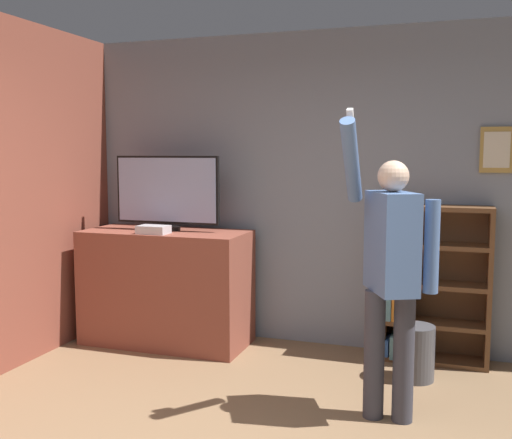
{
  "coord_description": "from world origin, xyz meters",
  "views": [
    {
      "loc": [
        1.14,
        -2.39,
        1.67
      ],
      "look_at": [
        -0.24,
        1.7,
        1.19
      ],
      "focal_mm": 42.0,
      "sensor_mm": 36.0,
      "label": 1
    }
  ],
  "objects": [
    {
      "name": "television",
      "position": [
        -1.25,
        2.28,
        1.33
      ],
      "size": [
        0.96,
        0.22,
        0.65
      ],
      "color": "black",
      "rests_on": "tv_ledge"
    },
    {
      "name": "tv_ledge",
      "position": [
        -1.25,
        2.24,
        0.5
      ],
      "size": [
        1.43,
        0.64,
        1.0
      ],
      "color": "brown",
      "rests_on": "ground_plane"
    },
    {
      "name": "person",
      "position": [
        0.77,
        1.3,
        0.98
      ],
      "size": [
        0.56,
        0.55,
        1.93
      ],
      "rotation": [
        0.0,
        0.0,
        -1.12
      ],
      "color": "#383842",
      "rests_on": "ground_plane"
    },
    {
      "name": "waste_bin",
      "position": [
        0.88,
        2.04,
        0.2
      ],
      "size": [
        0.29,
        0.29,
        0.41
      ],
      "color": "#4C4C51",
      "rests_on": "ground_plane"
    },
    {
      "name": "wall_side_brick",
      "position": [
        -2.11,
        1.32,
        1.35
      ],
      "size": [
        0.06,
        4.25,
        2.7
      ],
      "color": "brown",
      "rests_on": "ground_plane"
    },
    {
      "name": "game_console",
      "position": [
        -1.26,
        2.04,
        1.03
      ],
      "size": [
        0.26,
        0.17,
        0.07
      ],
      "color": "silver",
      "rests_on": "tv_ledge"
    },
    {
      "name": "wall_back",
      "position": [
        0.0,
        2.68,
        1.35
      ],
      "size": [
        6.17,
        0.09,
        2.7
      ],
      "color": "gray",
      "rests_on": "ground_plane"
    },
    {
      "name": "bookshelf",
      "position": [
        0.93,
        2.5,
        0.61
      ],
      "size": [
        0.82,
        0.28,
        1.26
      ],
      "color": "brown",
      "rests_on": "ground_plane"
    }
  ]
}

